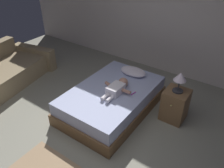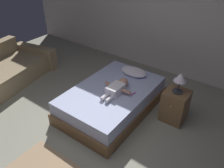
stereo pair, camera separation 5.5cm
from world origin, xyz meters
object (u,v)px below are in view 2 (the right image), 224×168
object	(u,v)px
bed	(112,99)
couch	(3,72)
pillow	(134,72)
nightstand	(175,106)
baby	(117,88)
toothbrush	(134,93)
lamp	(180,79)

from	to	relation	value
bed	couch	distance (m)	2.41
pillow	nightstand	world-z (taller)	pillow
bed	baby	bearing A→B (deg)	-2.93
bed	baby	size ratio (longest dim) A/B	2.98
pillow	couch	size ratio (longest dim) A/B	0.24
baby	toothbrush	distance (m)	0.28
nightstand	lamp	bearing A→B (deg)	90.00
toothbrush	lamp	bearing A→B (deg)	26.49
baby	couch	distance (m)	2.53
baby	lamp	world-z (taller)	lamp
toothbrush	couch	distance (m)	2.79
lamp	bed	bearing A→B (deg)	-157.32
nightstand	baby	bearing A→B (deg)	-154.41
couch	toothbrush	bearing A→B (deg)	14.43
lamp	baby	bearing A→B (deg)	-154.41
bed	nightstand	world-z (taller)	nightstand
baby	couch	bearing A→B (deg)	-166.54
bed	lamp	bearing A→B (deg)	22.68
bed	toothbrush	bearing A→B (deg)	15.87
couch	nightstand	size ratio (longest dim) A/B	3.91
baby	couch	xyz separation A→B (m)	(-2.45, -0.59, -0.26)
pillow	lamp	size ratio (longest dim) A/B	1.48
bed	couch	world-z (taller)	couch
toothbrush	lamp	xyz separation A→B (m)	(0.60, 0.30, 0.34)
lamp	couch	bearing A→B (deg)	-163.24
baby	pillow	bearing A→B (deg)	96.27
toothbrush	lamp	world-z (taller)	lamp
baby	nightstand	size ratio (longest dim) A/B	1.14
pillow	toothbrush	size ratio (longest dim) A/B	3.94
bed	lamp	distance (m)	1.19
baby	nightstand	distance (m)	0.97
toothbrush	lamp	distance (m)	0.75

